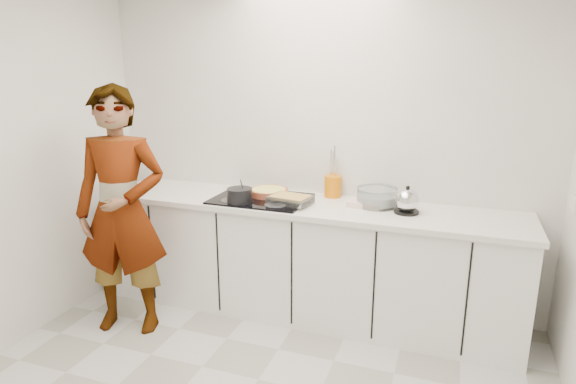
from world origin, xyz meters
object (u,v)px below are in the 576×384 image
(hob, at_px, (261,199))
(mixing_bowl, at_px, (377,198))
(utensil_crock, at_px, (333,186))
(kettle, at_px, (407,201))
(baking_dish, at_px, (290,199))
(saucepan, at_px, (240,195))
(cook, at_px, (122,212))
(tart_dish, at_px, (269,192))

(hob, height_order, mixing_bowl, mixing_bowl)
(utensil_crock, bearing_deg, mixing_bowl, -20.88)
(kettle, bearing_deg, baking_dish, -173.93)
(saucepan, xyz_separation_m, cook, (-0.72, -0.46, -0.07))
(tart_dish, distance_m, kettle, 1.08)
(kettle, bearing_deg, tart_dish, 176.20)
(baking_dish, height_order, cook, cook)
(mixing_bowl, relative_size, cook, 0.21)
(utensil_crock, bearing_deg, cook, -145.98)
(utensil_crock, bearing_deg, hob, -151.61)
(utensil_crock, bearing_deg, tart_dish, -159.77)
(saucepan, xyz_separation_m, utensil_crock, (0.61, 0.43, 0.02))
(tart_dish, bearing_deg, cook, -139.74)
(tart_dish, xyz_separation_m, saucepan, (-0.13, -0.26, 0.03))
(tart_dish, relative_size, mixing_bowl, 1.03)
(baking_dish, height_order, mixing_bowl, mixing_bowl)
(saucepan, bearing_deg, cook, -147.34)
(baking_dish, bearing_deg, hob, 166.50)
(cook, bearing_deg, tart_dish, 24.64)
(baking_dish, bearing_deg, kettle, 6.07)
(kettle, bearing_deg, hob, -178.68)
(mixing_bowl, xyz_separation_m, utensil_crock, (-0.37, 0.14, 0.02))
(utensil_crock, bearing_deg, kettle, -22.31)
(mixing_bowl, distance_m, utensil_crock, 0.40)
(saucepan, bearing_deg, utensil_crock, 35.58)
(baking_dish, xyz_separation_m, kettle, (0.84, 0.09, 0.04))
(mixing_bowl, distance_m, kettle, 0.25)
(mixing_bowl, bearing_deg, kettle, -24.58)
(baking_dish, bearing_deg, mixing_bowl, 17.60)
(hob, bearing_deg, cook, -142.85)
(baking_dish, bearing_deg, utensil_crock, 54.75)
(hob, bearing_deg, tart_dish, 73.91)
(baking_dish, xyz_separation_m, cook, (-1.09, -0.56, -0.05))
(hob, distance_m, kettle, 1.11)
(tart_dish, bearing_deg, kettle, -3.80)
(saucepan, bearing_deg, tart_dish, 63.09)
(mixing_bowl, bearing_deg, utensil_crock, 159.12)
(kettle, height_order, utensil_crock, kettle)
(hob, relative_size, mixing_bowl, 1.90)
(mixing_bowl, xyz_separation_m, cook, (-1.70, -0.75, -0.07))
(saucepan, height_order, mixing_bowl, saucepan)
(mixing_bowl, bearing_deg, tart_dish, -177.78)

